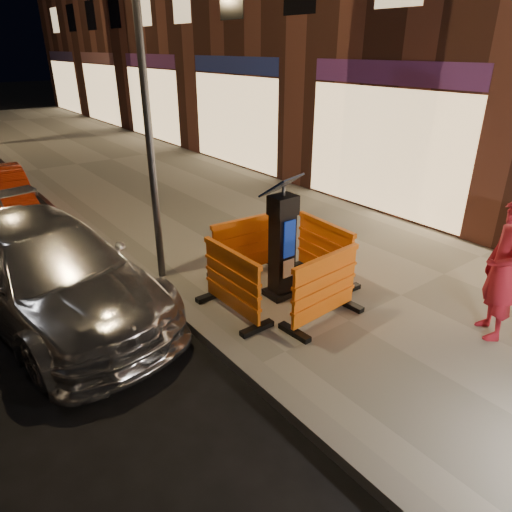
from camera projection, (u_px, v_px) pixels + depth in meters
ground_plane at (254, 376)px, 5.80m from camera, size 120.00×120.00×0.00m
sidewalk at (400, 299)px, 7.42m from camera, size 6.00×60.00×0.15m
kerb at (254, 372)px, 5.77m from camera, size 0.30×60.00×0.15m
parking_kiosk at (282, 242)px, 7.02m from camera, size 0.60×0.60×1.87m
barrier_front at (325, 289)px, 6.51m from camera, size 1.37×0.63×1.04m
barrier_back at (246, 247)px, 7.88m from camera, size 1.37×0.65×1.04m
barrier_kerbside at (232, 283)px, 6.67m from camera, size 0.56×1.34×1.04m
barrier_bldgside at (324, 251)px, 7.72m from camera, size 0.63×1.37×1.04m
car_silver at (57, 312)px, 7.20m from camera, size 2.81×5.31×1.47m
car_red at (1, 231)px, 10.38m from camera, size 1.63×4.19×1.36m
man at (504, 270)px, 6.01m from camera, size 0.82×0.85×1.96m
street_lamp_mid at (145, 96)px, 6.78m from camera, size 0.12×0.12×6.00m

